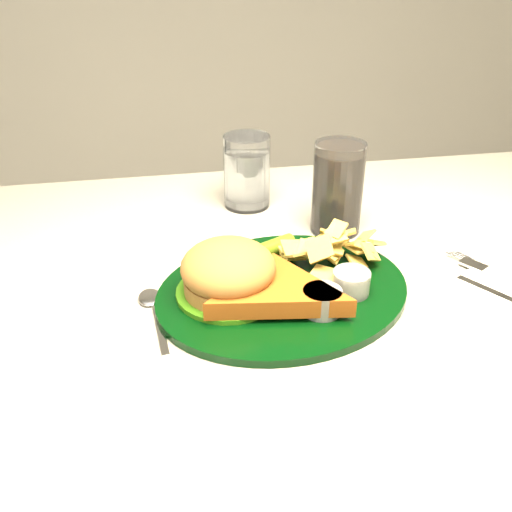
{
  "coord_description": "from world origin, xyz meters",
  "views": [
    {
      "loc": [
        -0.12,
        -0.59,
        1.14
      ],
      "look_at": [
        -0.02,
        -0.01,
        0.8
      ],
      "focal_mm": 40.0,
      "sensor_mm": 36.0,
      "label": 1
    }
  ],
  "objects_px": {
    "fork_napkin": "(497,292)",
    "dinner_plate": "(284,269)",
    "cola_glass": "(338,188)",
    "water_glass": "(247,172)",
    "table": "(265,485)"
  },
  "relations": [
    {
      "from": "fork_napkin",
      "to": "dinner_plate",
      "type": "bearing_deg",
      "value": 137.35
    },
    {
      "from": "cola_glass",
      "to": "fork_napkin",
      "type": "relative_size",
      "value": 0.9
    },
    {
      "from": "dinner_plate",
      "to": "cola_glass",
      "type": "relative_size",
      "value": 2.36
    },
    {
      "from": "dinner_plate",
      "to": "water_glass",
      "type": "relative_size",
      "value": 2.74
    },
    {
      "from": "table",
      "to": "cola_glass",
      "type": "distance_m",
      "value": 0.48
    },
    {
      "from": "table",
      "to": "fork_napkin",
      "type": "height_order",
      "value": "fork_napkin"
    },
    {
      "from": "fork_napkin",
      "to": "table",
      "type": "bearing_deg",
      "value": 133.37
    },
    {
      "from": "dinner_plate",
      "to": "table",
      "type": "bearing_deg",
      "value": 106.59
    },
    {
      "from": "water_glass",
      "to": "cola_glass",
      "type": "xyz_separation_m",
      "value": [
        0.11,
        -0.11,
        0.01
      ]
    },
    {
      "from": "table",
      "to": "cola_glass",
      "type": "height_order",
      "value": "cola_glass"
    },
    {
      "from": "dinner_plate",
      "to": "fork_napkin",
      "type": "distance_m",
      "value": 0.26
    },
    {
      "from": "cola_glass",
      "to": "table",
      "type": "bearing_deg",
      "value": -134.19
    },
    {
      "from": "dinner_plate",
      "to": "fork_napkin",
      "type": "height_order",
      "value": "dinner_plate"
    },
    {
      "from": "cola_glass",
      "to": "dinner_plate",
      "type": "bearing_deg",
      "value": -126.27
    },
    {
      "from": "table",
      "to": "water_glass",
      "type": "relative_size",
      "value": 10.4
    }
  ]
}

